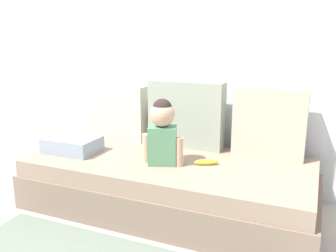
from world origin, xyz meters
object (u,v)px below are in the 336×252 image
object	(u,v)px
throw_pillow_center	(186,114)
folded_blanket	(72,144)
couch	(168,184)
throw_pillow_right	(269,123)
banana	(207,162)
toddler	(162,130)
throw_pillow_left	(116,112)

from	to	relation	value
throw_pillow_center	folded_blanket	size ratio (longest dim) A/B	1.50
couch	throw_pillow_center	xyz separation A→B (m)	(0.00, 0.36, 0.45)
throw_pillow_right	banana	world-z (taller)	throw_pillow_right
throw_pillow_center	banana	distance (m)	0.51
throw_pillow_center	toddler	bearing A→B (deg)	-90.89
throw_pillow_right	throw_pillow_center	bearing A→B (deg)	180.00
couch	folded_blanket	xyz separation A→B (m)	(-0.75, -0.12, 0.25)
toddler	throw_pillow_left	bearing A→B (deg)	144.64
couch	throw_pillow_right	distance (m)	0.86
throw_pillow_center	toddler	world-z (taller)	throw_pillow_center
throw_pillow_left	throw_pillow_right	distance (m)	1.28
throw_pillow_left	folded_blanket	distance (m)	0.52
couch	throw_pillow_center	bearing A→B (deg)	90.00
banana	couch	bearing A→B (deg)	-178.57
toddler	folded_blanket	xyz separation A→B (m)	(-0.75, -0.03, -0.18)
toddler	banana	xyz separation A→B (m)	(0.29, 0.10, -0.22)
couch	folded_blanket	distance (m)	0.80
folded_blanket	toddler	bearing A→B (deg)	1.95
toddler	throw_pillow_center	bearing A→B (deg)	89.11
throw_pillow_right	toddler	size ratio (longest dim) A/B	1.12
throw_pillow_right	banana	xyz separation A→B (m)	(-0.36, -0.35, -0.24)
throw_pillow_right	toddler	distance (m)	0.79
throw_pillow_left	throw_pillow_center	world-z (taller)	throw_pillow_center
throw_pillow_center	throw_pillow_right	distance (m)	0.64
toddler	folded_blanket	world-z (taller)	toddler
throw_pillow_center	throw_pillow_right	world-z (taller)	throw_pillow_center
throw_pillow_left	toddler	xyz separation A→B (m)	(0.63, -0.45, 0.01)
throw_pillow_left	toddler	bearing A→B (deg)	-35.36
toddler	couch	bearing A→B (deg)	85.54
banana	throw_pillow_right	bearing A→B (deg)	44.59
throw_pillow_right	banana	bearing A→B (deg)	-135.41
throw_pillow_center	banana	world-z (taller)	throw_pillow_center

